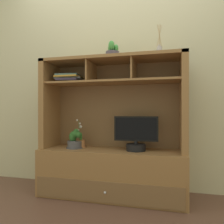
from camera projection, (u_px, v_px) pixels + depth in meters
The scene contains 9 objects.
floor_plane at pixel (112, 196), 2.25m from camera, with size 6.00×6.00×0.02m, color brown.
back_wall at pixel (118, 63), 2.52m from camera, with size 6.00×0.02×2.80m, color beige.
media_console at pixel (112, 154), 2.26m from camera, with size 1.46×0.52×1.39m.
tv_monitor at pixel (136, 136), 2.16m from camera, with size 0.43×0.19×0.34m.
potted_orchid at pixel (79, 143), 2.36m from camera, with size 0.14×0.14×0.30m.
potted_fern at pixel (75, 141), 2.31m from camera, with size 0.17×0.17×0.20m.
magazine_stack_left at pixel (69, 79), 2.36m from camera, with size 0.30×0.26×0.08m.
diffuser_bottle at pixel (159, 50), 2.13m from camera, with size 0.05×0.05×0.30m.
potted_succulent at pixel (112, 53), 2.26m from camera, with size 0.16×0.16×0.17m.
Camera 1 is at (0.55, -2.18, 0.85)m, focal length 35.45 mm.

